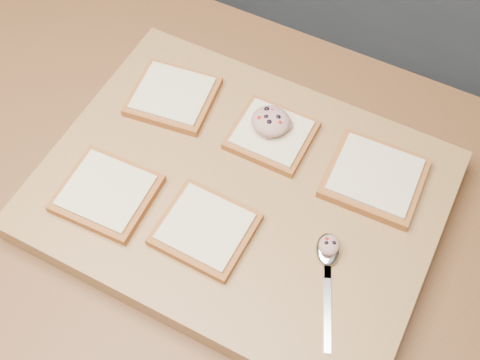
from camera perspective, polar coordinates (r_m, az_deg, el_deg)
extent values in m
cube|color=slate|center=(1.29, 2.01, -15.68)|extent=(1.90, 0.75, 0.84)
cube|color=brown|center=(0.86, 2.91, -7.58)|extent=(2.00, 0.80, 0.06)
cube|color=#A87C48|center=(0.85, 0.00, -1.41)|extent=(0.54, 0.41, 0.04)
cube|color=#9D5E28|center=(0.92, -6.37, 7.87)|extent=(0.13, 0.13, 0.01)
cube|color=beige|center=(0.92, -6.42, 8.21)|extent=(0.12, 0.11, 0.00)
cube|color=#9D5E28|center=(0.88, 3.02, 4.27)|extent=(0.11, 0.10, 0.01)
cube|color=beige|center=(0.87, 3.04, 4.58)|extent=(0.10, 0.09, 0.00)
cube|color=#9D5E28|center=(0.85, 12.62, 0.20)|extent=(0.13, 0.12, 0.01)
cube|color=beige|center=(0.85, 12.74, 0.53)|extent=(0.12, 0.11, 0.00)
cube|color=#9D5E28|center=(0.84, -12.49, -1.25)|extent=(0.13, 0.12, 0.01)
cube|color=beige|center=(0.83, -12.60, -0.95)|extent=(0.11, 0.10, 0.00)
cube|color=#9D5E28|center=(0.80, -3.30, -4.68)|extent=(0.12, 0.11, 0.01)
cube|color=beige|center=(0.79, -3.33, -4.40)|extent=(0.10, 0.09, 0.00)
ellipsoid|color=tan|center=(0.86, 2.93, 5.59)|extent=(0.06, 0.05, 0.03)
sphere|color=black|center=(0.85, 3.64, 5.93)|extent=(0.01, 0.01, 0.01)
sphere|color=black|center=(0.86, 2.55, 6.70)|extent=(0.01, 0.01, 0.01)
sphere|color=black|center=(0.85, 2.79, 5.49)|extent=(0.01, 0.01, 0.01)
sphere|color=black|center=(0.85, 2.50, 5.95)|extent=(0.01, 0.01, 0.01)
sphere|color=#A5140C|center=(0.85, 3.79, 5.43)|extent=(0.01, 0.01, 0.01)
sphere|color=#A5140C|center=(0.86, 3.06, 6.56)|extent=(0.01, 0.01, 0.01)
sphere|color=#A5140C|center=(0.85, 1.85, 5.89)|extent=(0.01, 0.01, 0.01)
ellipsoid|color=silver|center=(0.79, 8.34, -6.52)|extent=(0.05, 0.06, 0.01)
cube|color=silver|center=(0.79, 8.30, -8.20)|extent=(0.02, 0.03, 0.00)
cube|color=silver|center=(0.77, 8.29, -11.70)|extent=(0.05, 0.11, 0.00)
ellipsoid|color=tan|center=(0.78, 8.45, -6.12)|extent=(0.03, 0.03, 0.01)
sphere|color=black|center=(0.78, 8.89, -5.92)|extent=(0.01, 0.01, 0.01)
sphere|color=black|center=(0.77, 8.21, -5.95)|extent=(0.01, 0.01, 0.01)
sphere|color=#A5140C|center=(0.78, 8.24, -5.58)|extent=(0.01, 0.01, 0.01)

